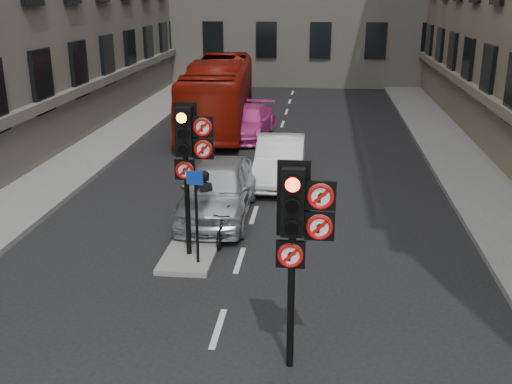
% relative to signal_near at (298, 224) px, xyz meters
% --- Properties ---
extents(pavement_left, '(3.00, 50.00, 0.16)m').
position_rel_signal_near_xyz_m(pavement_left, '(-8.69, 11.01, -2.50)').
color(pavement_left, gray).
rests_on(pavement_left, ground).
extents(pavement_right, '(3.00, 50.00, 0.16)m').
position_rel_signal_near_xyz_m(pavement_right, '(5.71, 11.01, -2.50)').
color(pavement_right, gray).
rests_on(pavement_right, ground).
extents(centre_island, '(1.20, 2.00, 0.12)m').
position_rel_signal_near_xyz_m(centre_island, '(-2.69, 4.01, -2.52)').
color(centre_island, gray).
rests_on(centre_island, ground).
extents(signal_near, '(0.91, 0.40, 3.58)m').
position_rel_signal_near_xyz_m(signal_near, '(0.00, 0.00, 0.00)').
color(signal_near, black).
rests_on(signal_near, ground).
extents(signal_far, '(0.91, 0.40, 3.58)m').
position_rel_signal_near_xyz_m(signal_far, '(-2.60, 4.00, 0.12)').
color(signal_far, black).
rests_on(signal_far, centre_island).
extents(car_silver, '(1.94, 4.68, 1.59)m').
position_rel_signal_near_xyz_m(car_silver, '(-2.47, 6.83, -1.79)').
color(car_silver, '#B6B9BF').
rests_on(car_silver, ground).
extents(car_white, '(1.61, 4.42, 1.45)m').
position_rel_signal_near_xyz_m(car_white, '(-0.98, 10.25, -1.86)').
color(car_white, white).
rests_on(car_white, ground).
extents(car_pink, '(2.29, 4.67, 1.31)m').
position_rel_signal_near_xyz_m(car_pink, '(-2.81, 16.26, -1.93)').
color(car_pink, '#EB45AE').
rests_on(car_pink, ground).
extents(bus_red, '(3.29, 10.96, 3.01)m').
position_rel_signal_near_xyz_m(bus_red, '(-4.39, 18.33, -1.08)').
color(bus_red, '#98180B').
rests_on(bus_red, ground).
extents(motorcycle, '(0.64, 1.55, 0.90)m').
position_rel_signal_near_xyz_m(motorcycle, '(-1.97, 5.01, -2.13)').
color(motorcycle, black).
rests_on(motorcycle, ground).
extents(motorcyclist, '(0.59, 0.40, 1.59)m').
position_rel_signal_near_xyz_m(motorcyclist, '(-2.66, 5.94, -1.79)').
color(motorcyclist, black).
rests_on(motorcyclist, ground).
extents(info_sign, '(0.38, 0.13, 2.18)m').
position_rel_signal_near_xyz_m(info_sign, '(-2.39, 3.55, -1.05)').
color(info_sign, black).
rests_on(info_sign, centre_island).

